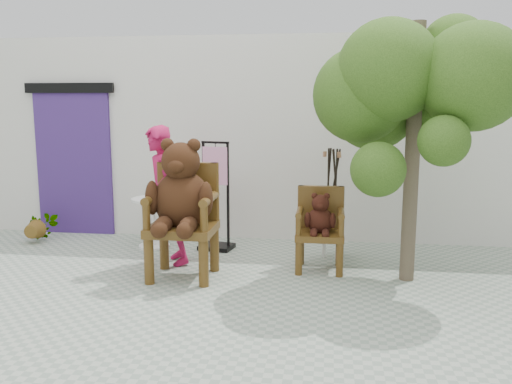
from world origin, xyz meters
TOP-DOWN VIEW (x-y plane):
  - ground_plane at (0.00, 0.00)m, footprint 60.00×60.00m
  - back_wall at (0.00, 3.10)m, footprint 9.00×1.00m
  - doorway at (-3.00, 2.58)m, footprint 1.40×0.11m
  - chair_big at (-0.77, 0.70)m, footprint 0.79×0.86m
  - chair_small at (0.83, 1.22)m, footprint 0.58×0.53m
  - person at (-1.09, 1.18)m, footprint 0.67×0.76m
  - cafe_table at (-1.54, 1.93)m, footprint 0.60×0.60m
  - display_stand at (-0.63, 1.95)m, footprint 0.51×0.43m
  - stool_bucket at (0.96, 1.78)m, footprint 0.32×0.32m
  - tree at (1.78, 0.96)m, footprint 2.22×1.79m
  - potted_plant at (-3.31, 2.00)m, footprint 0.45×0.39m

SIDE VIEW (x-z plane):
  - ground_plane at x=0.00m, z-range 0.00..0.00m
  - potted_plant at x=-3.31m, z-range 0.00..0.48m
  - cafe_table at x=-1.54m, z-range 0.09..0.79m
  - display_stand at x=-0.63m, z-range -0.17..1.34m
  - chair_small at x=0.83m, z-range 0.09..1.10m
  - stool_bucket at x=0.96m, z-range -0.08..1.37m
  - person at x=-1.09m, z-range 0.00..1.76m
  - chair_big at x=-0.77m, z-range 0.11..1.75m
  - doorway at x=-3.00m, z-range 0.00..2.33m
  - back_wall at x=0.00m, z-range 0.00..3.00m
  - tree at x=1.78m, z-range 0.68..3.69m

